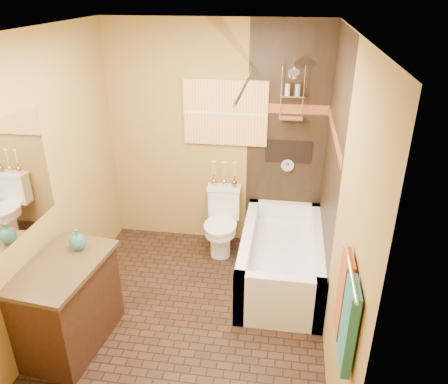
% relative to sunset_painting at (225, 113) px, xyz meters
% --- Properties ---
extents(floor, '(3.00, 3.00, 0.00)m').
position_rel_sunset_painting_xyz_m(floor, '(-0.11, -1.48, -1.55)').
color(floor, black).
rests_on(floor, ground).
extents(wall_left, '(0.02, 3.00, 2.50)m').
position_rel_sunset_painting_xyz_m(wall_left, '(-1.31, -1.48, -0.30)').
color(wall_left, olive).
rests_on(wall_left, floor).
extents(wall_right, '(0.02, 3.00, 2.50)m').
position_rel_sunset_painting_xyz_m(wall_right, '(1.09, -1.48, -0.30)').
color(wall_right, olive).
rests_on(wall_right, floor).
extents(wall_back, '(2.40, 0.02, 2.50)m').
position_rel_sunset_painting_xyz_m(wall_back, '(-0.11, 0.02, -0.30)').
color(wall_back, olive).
rests_on(wall_back, floor).
extents(wall_front, '(2.40, 0.02, 2.50)m').
position_rel_sunset_painting_xyz_m(wall_front, '(-0.11, -2.98, -0.30)').
color(wall_front, olive).
rests_on(wall_front, floor).
extents(ceiling, '(3.00, 3.00, 0.00)m').
position_rel_sunset_painting_xyz_m(ceiling, '(-0.11, -1.48, 0.95)').
color(ceiling, silver).
rests_on(ceiling, wall_back).
extents(alcove_tile_back, '(0.85, 0.01, 2.50)m').
position_rel_sunset_painting_xyz_m(alcove_tile_back, '(0.66, 0.01, -0.30)').
color(alcove_tile_back, black).
rests_on(alcove_tile_back, wall_back).
extents(alcove_tile_right, '(0.01, 1.50, 2.50)m').
position_rel_sunset_painting_xyz_m(alcove_tile_right, '(1.08, -0.73, -0.30)').
color(alcove_tile_right, black).
rests_on(alcove_tile_right, wall_right).
extents(mosaic_band_back, '(0.85, 0.01, 0.10)m').
position_rel_sunset_painting_xyz_m(mosaic_band_back, '(0.66, 0.00, 0.07)').
color(mosaic_band_back, maroon).
rests_on(mosaic_band_back, alcove_tile_back).
extents(mosaic_band_right, '(0.01, 1.50, 0.10)m').
position_rel_sunset_painting_xyz_m(mosaic_band_right, '(1.07, -0.73, 0.07)').
color(mosaic_band_right, maroon).
rests_on(mosaic_band_right, alcove_tile_right).
extents(alcove_niche, '(0.50, 0.01, 0.25)m').
position_rel_sunset_painting_xyz_m(alcove_niche, '(0.69, 0.01, -0.40)').
color(alcove_niche, black).
rests_on(alcove_niche, alcove_tile_back).
extents(shower_fixtures, '(0.24, 0.33, 1.16)m').
position_rel_sunset_painting_xyz_m(shower_fixtures, '(0.69, -0.10, 0.12)').
color(shower_fixtures, silver).
rests_on(shower_fixtures, floor).
extents(curtain_rod, '(0.03, 1.55, 0.03)m').
position_rel_sunset_painting_xyz_m(curtain_rod, '(0.29, -0.73, 0.47)').
color(curtain_rod, silver).
rests_on(curtain_rod, wall_back).
extents(towel_bar, '(0.02, 0.55, 0.02)m').
position_rel_sunset_painting_xyz_m(towel_bar, '(1.04, -2.53, -0.10)').
color(towel_bar, silver).
rests_on(towel_bar, wall_right).
extents(towel_teal, '(0.05, 0.22, 0.52)m').
position_rel_sunset_painting_xyz_m(towel_teal, '(1.05, -2.66, -0.37)').
color(towel_teal, '#1E6166').
rests_on(towel_teal, towel_bar).
extents(towel_rust, '(0.05, 0.22, 0.52)m').
position_rel_sunset_painting_xyz_m(towel_rust, '(1.05, -2.40, -0.37)').
color(towel_rust, maroon).
rests_on(towel_rust, towel_bar).
extents(sunset_painting, '(0.90, 0.04, 0.70)m').
position_rel_sunset_painting_xyz_m(sunset_painting, '(0.00, 0.00, 0.00)').
color(sunset_painting, gold).
rests_on(sunset_painting, wall_back).
extents(vanity_mirror, '(0.01, 1.00, 0.90)m').
position_rel_sunset_painting_xyz_m(vanity_mirror, '(-1.30, -1.86, -0.05)').
color(vanity_mirror, white).
rests_on(vanity_mirror, wall_left).
extents(bathtub, '(0.80, 1.50, 0.55)m').
position_rel_sunset_painting_xyz_m(bathtub, '(0.69, -0.73, -1.33)').
color(bathtub, white).
rests_on(bathtub, floor).
extents(toilet, '(0.38, 0.56, 0.73)m').
position_rel_sunset_painting_xyz_m(toilet, '(0.00, -0.25, -1.18)').
color(toilet, white).
rests_on(toilet, floor).
extents(vanity, '(0.64, 0.95, 0.79)m').
position_rel_sunset_painting_xyz_m(vanity, '(-1.04, -1.86, -1.15)').
color(vanity, black).
rests_on(vanity, floor).
extents(teal_bottle, '(0.16, 0.16, 0.23)m').
position_rel_sunset_painting_xyz_m(teal_bottle, '(-0.99, -1.63, -0.66)').
color(teal_bottle, '#297B6D').
rests_on(teal_bottle, vanity).
extents(bud_vases, '(0.29, 0.06, 0.29)m').
position_rel_sunset_painting_xyz_m(bud_vases, '(0.00, -0.08, -0.66)').
color(bud_vases, gold).
rests_on(bud_vases, toilet).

